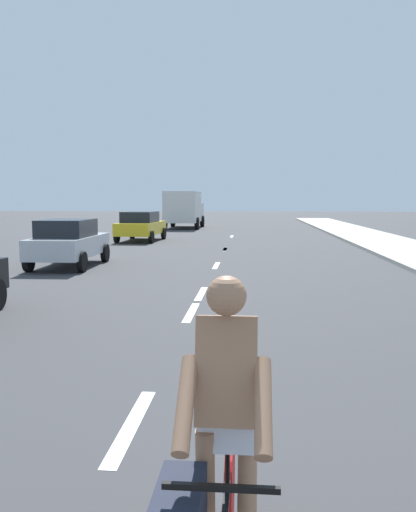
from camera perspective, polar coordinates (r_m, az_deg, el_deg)
ground_plane at (r=17.92m, az=0.89°, el=-1.03°), size 160.00×160.00×0.00m
lane_stripe_2 at (r=5.58m, az=-8.21°, el=-17.45°), size 0.16×1.80×0.01m
lane_stripe_3 at (r=10.56m, az=-1.81°, el=-6.06°), size 0.16×1.80×0.01m
lane_stripe_4 at (r=12.62m, az=-0.72°, el=-4.04°), size 0.16×1.80×0.01m
lane_stripe_5 at (r=17.92m, az=0.89°, el=-1.02°), size 0.16×1.80×0.01m
lane_stripe_6 at (r=23.75m, az=1.83°, el=0.74°), size 0.16×1.80×0.01m
lane_stripe_7 at (r=23.88m, az=1.84°, el=0.77°), size 0.16×1.80×0.01m
lane_stripe_8 at (r=31.97m, az=2.57°, el=2.12°), size 0.16×1.80×0.01m
cyclist at (r=3.11m, az=0.92°, el=-20.60°), size 0.62×1.71×1.82m
parked_car_silver at (r=18.12m, az=-14.71°, el=1.51°), size 1.91×4.02×1.57m
parked_car_yellow at (r=28.64m, az=-7.21°, el=3.29°), size 2.17×4.40×1.57m
delivery_truck at (r=41.10m, az=-2.59°, el=5.10°), size 2.72×6.26×2.80m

